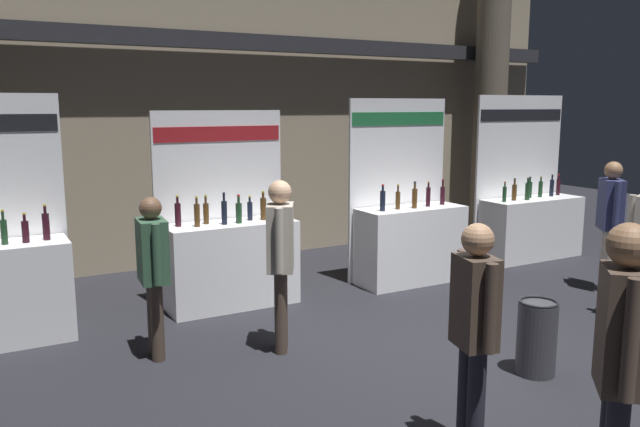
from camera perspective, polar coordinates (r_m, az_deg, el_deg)
name	(u,v)px	position (r m, az deg, el deg)	size (l,w,h in m)	color
ground_plane	(441,353)	(6.56, 10.72, -12.14)	(24.00, 24.00, 0.00)	black
hall_colonnade	(250,65)	(10.16, -6.28, 13.00)	(11.89, 1.13, 6.08)	gray
exhibitor_booth_1	(230,256)	(7.83, -8.05, -3.75)	(1.65, 0.66, 2.35)	white
exhibitor_booth_2	(409,236)	(8.87, 7.92, -2.04)	(1.58, 0.66, 2.50)	white
exhibitor_booth_3	(529,219)	(10.72, 18.17, -0.50)	(1.80, 0.66, 2.57)	white
trash_bin	(537,337)	(6.20, 18.77, -10.42)	(0.35, 0.35, 0.69)	#38383D
visitor_0	(620,354)	(3.93, 25.22, -11.27)	(0.40, 0.40, 1.81)	#23232D
visitor_2	(474,323)	(4.51, 13.60, -9.45)	(0.30, 0.47, 1.65)	#23232D
visitor_4	(610,214)	(9.10, 24.47, -0.04)	(0.43, 0.46, 1.70)	#ADA393
visitor_5	(153,263)	(6.27, -14.68, -4.30)	(0.28, 0.57, 1.57)	#47382D
visitor_6	(280,250)	(6.23, -3.55, -3.28)	(0.40, 0.49, 1.71)	#47382D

